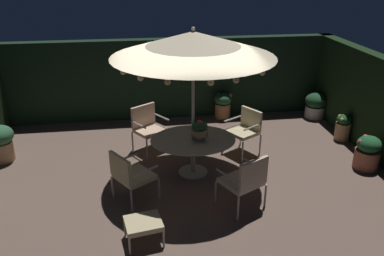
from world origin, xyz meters
The scene contains 15 objects.
ground_plane centered at (0.00, 0.00, -0.01)m, with size 8.61×6.72×0.02m, color brown.
hedge_backdrop_rear centered at (0.00, 3.21, 1.03)m, with size 8.61×0.30×2.05m, color black.
patio_dining_table centered at (0.19, 0.13, 0.61)m, with size 1.62×1.37×0.74m.
patio_umbrella centered at (0.19, 0.13, 2.53)m, with size 2.88×2.88×2.82m.
centerpiece_planter centered at (0.31, 0.05, 0.97)m, with size 0.32×0.32×0.41m.
patio_chair_north centered at (-1.00, -0.68, 0.55)m, with size 0.84×0.85×0.94m.
patio_chair_northeast centered at (0.88, -1.15, 0.56)m, with size 0.85×0.83×0.98m.
patio_chair_east centered at (1.43, 0.87, 0.57)m, with size 0.80×0.81×0.95m.
patio_chair_southeast centered at (-0.63, 1.32, 0.57)m, with size 0.85×0.83×0.98m.
ottoman_footrest centered at (-0.81, -1.77, 0.31)m, with size 0.60×0.54×0.36m.
potted_plant_left_far centered at (1.37, 2.84, 0.37)m, with size 0.46×0.46×0.69m.
potted_plant_front_corner centered at (-3.66, 1.19, 0.43)m, with size 0.58×0.58×0.77m.
potted_plant_back_left centered at (3.79, 2.55, 0.35)m, with size 0.55×0.55×0.66m.
potted_plant_back_center centered at (3.66, -0.16, 0.34)m, with size 0.49×0.49×0.69m.
potted_plant_right_far centered at (3.84, 1.16, 0.32)m, with size 0.34×0.34×0.62m.
Camera 1 is at (-0.75, -6.40, 3.86)m, focal length 36.02 mm.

